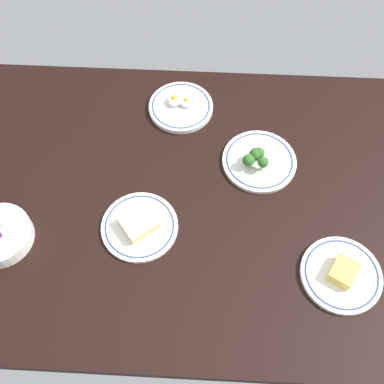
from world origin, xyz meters
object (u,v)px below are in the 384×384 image
object	(u,v)px
plate_cheese	(342,274)
plate_sandwich	(139,226)
plate_eggs	(181,106)
plate_broccoli	(259,160)

from	to	relation	value
plate_cheese	plate_sandwich	xyz separation A→B (cm)	(53.82, -11.15, 0.02)
plate_eggs	plate_broccoli	bearing A→B (deg)	140.94
plate_broccoli	plate_eggs	xyz separation A→B (cm)	(24.52, -19.90, -0.28)
plate_sandwich	plate_broccoli	bearing A→B (deg)	-145.12
plate_broccoli	plate_eggs	size ratio (longest dim) A/B	1.07
plate_cheese	plate_broccoli	bearing A→B (deg)	-58.86
plate_cheese	plate_sandwich	size ratio (longest dim) A/B	1.00
plate_broccoli	plate_sandwich	size ratio (longest dim) A/B	1.04
plate_sandwich	plate_cheese	bearing A→B (deg)	168.30
plate_eggs	plate_cheese	world-z (taller)	plate_eggs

